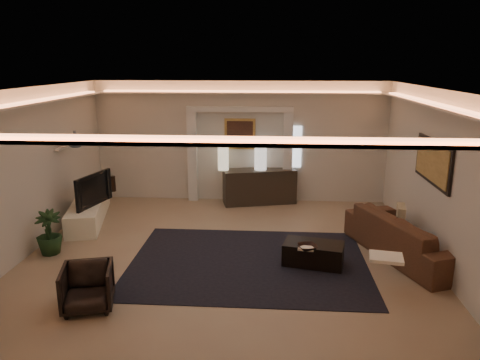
# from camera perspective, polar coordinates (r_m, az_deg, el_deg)

# --- Properties ---
(floor) EXTENTS (7.00, 7.00, 0.00)m
(floor) POSITION_cam_1_polar(r_m,az_deg,el_deg) (8.16, -1.72, -9.57)
(floor) COLOR #9D8A6A
(floor) RESTS_ON ground
(ceiling) EXTENTS (7.00, 7.00, 0.00)m
(ceiling) POSITION_cam_1_polar(r_m,az_deg,el_deg) (7.46, -1.89, 11.22)
(ceiling) COLOR white
(ceiling) RESTS_ON ground
(wall_back) EXTENTS (7.00, 0.00, 7.00)m
(wall_back) POSITION_cam_1_polar(r_m,az_deg,el_deg) (11.10, 0.01, 4.75)
(wall_back) COLOR beige
(wall_back) RESTS_ON ground
(wall_front) EXTENTS (7.00, 0.00, 7.00)m
(wall_front) POSITION_cam_1_polar(r_m,az_deg,el_deg) (4.40, -6.42, -10.80)
(wall_front) COLOR beige
(wall_front) RESTS_ON ground
(wall_left) EXTENTS (0.00, 7.00, 7.00)m
(wall_left) POSITION_cam_1_polar(r_m,az_deg,el_deg) (8.75, -25.26, 0.71)
(wall_left) COLOR beige
(wall_left) RESTS_ON ground
(wall_right) EXTENTS (0.00, 7.00, 7.00)m
(wall_right) POSITION_cam_1_polar(r_m,az_deg,el_deg) (8.12, 23.59, -0.09)
(wall_right) COLOR beige
(wall_right) RESTS_ON ground
(cove_soffit) EXTENTS (7.00, 7.00, 0.04)m
(cove_soffit) POSITION_cam_1_polar(r_m,az_deg,el_deg) (7.48, -1.87, 9.08)
(cove_soffit) COLOR silver
(cove_soffit) RESTS_ON ceiling
(daylight_slit) EXTENTS (0.25, 0.03, 1.00)m
(daylight_slit) POSITION_cam_1_polar(r_m,az_deg,el_deg) (11.08, 7.00, 4.11)
(daylight_slit) COLOR white
(daylight_slit) RESTS_ON wall_back
(area_rug) EXTENTS (4.00, 3.00, 0.01)m
(area_rug) POSITION_cam_1_polar(r_m,az_deg,el_deg) (7.94, 1.06, -10.20)
(area_rug) COLOR black
(area_rug) RESTS_ON ground
(pilaster_left) EXTENTS (0.22, 0.20, 2.20)m
(pilaster_left) POSITION_cam_1_polar(r_m,az_deg,el_deg) (11.20, -5.92, 2.95)
(pilaster_left) COLOR silver
(pilaster_left) RESTS_ON ground
(pilaster_right) EXTENTS (0.22, 0.20, 2.20)m
(pilaster_right) POSITION_cam_1_polar(r_m,az_deg,el_deg) (11.04, 5.94, 2.78)
(pilaster_right) COLOR silver
(pilaster_right) RESTS_ON ground
(alcove_header) EXTENTS (2.52, 0.20, 0.12)m
(alcove_header) POSITION_cam_1_polar(r_m,az_deg,el_deg) (10.89, -0.03, 8.82)
(alcove_header) COLOR silver
(alcove_header) RESTS_ON wall_back
(painting_frame) EXTENTS (0.74, 0.04, 0.74)m
(painting_frame) POSITION_cam_1_polar(r_m,az_deg,el_deg) (11.03, -0.01, 5.75)
(painting_frame) COLOR tan
(painting_frame) RESTS_ON wall_back
(painting_canvas) EXTENTS (0.62, 0.02, 0.62)m
(painting_canvas) POSITION_cam_1_polar(r_m,az_deg,el_deg) (11.01, -0.01, 5.73)
(painting_canvas) COLOR #4C2D1E
(painting_canvas) RESTS_ON wall_back
(art_panel_frame) EXTENTS (0.04, 1.64, 0.74)m
(art_panel_frame) POSITION_cam_1_polar(r_m,az_deg,el_deg) (8.33, 22.90, 2.09)
(art_panel_frame) COLOR black
(art_panel_frame) RESTS_ON wall_right
(art_panel_gold) EXTENTS (0.02, 1.50, 0.62)m
(art_panel_gold) POSITION_cam_1_polar(r_m,az_deg,el_deg) (8.33, 22.74, 2.10)
(art_panel_gold) COLOR tan
(art_panel_gold) RESTS_ON wall_right
(wall_sconce) EXTENTS (0.12, 0.12, 0.22)m
(wall_sconce) POSITION_cam_1_polar(r_m,az_deg,el_deg) (10.10, 19.03, 4.32)
(wall_sconce) COLOR black
(wall_sconce) RESTS_ON wall_right
(wall_niche) EXTENTS (0.10, 0.55, 0.04)m
(wall_niche) POSITION_cam_1_polar(r_m,az_deg,el_deg) (9.90, -21.22, 3.76)
(wall_niche) COLOR silver
(wall_niche) RESTS_ON wall_left
(console) EXTENTS (1.80, 0.94, 0.86)m
(console) POSITION_cam_1_polar(r_m,az_deg,el_deg) (11.06, 2.43, -0.87)
(console) COLOR black
(console) RESTS_ON ground
(lamp_left) EXTENTS (0.34, 0.34, 0.57)m
(lamp_left) POSITION_cam_1_polar(r_m,az_deg,el_deg) (10.86, -2.10, 2.60)
(lamp_left) COLOR beige
(lamp_left) RESTS_ON console
(lamp_right) EXTENTS (0.33, 0.33, 0.64)m
(lamp_right) POSITION_cam_1_polar(r_m,az_deg,el_deg) (10.90, 2.57, 2.63)
(lamp_right) COLOR silver
(lamp_right) RESTS_ON console
(media_ledge) EXTENTS (1.15, 2.50, 0.45)m
(media_ledge) POSITION_cam_1_polar(r_m,az_deg,el_deg) (10.42, -18.28, -3.57)
(media_ledge) COLOR white
(media_ledge) RESTS_ON ground
(tv) EXTENTS (1.15, 0.43, 0.66)m
(tv) POSITION_cam_1_polar(r_m,az_deg,el_deg) (9.93, -18.26, -1.11)
(tv) COLOR black
(tv) RESTS_ON media_ledge
(figurine) EXTENTS (0.14, 0.14, 0.35)m
(figurine) POSITION_cam_1_polar(r_m,az_deg,el_deg) (10.85, -15.56, -0.39)
(figurine) COLOR black
(figurine) RESTS_ON media_ledge
(ginger_jar) EXTENTS (0.33, 0.33, 0.33)m
(ginger_jar) POSITION_cam_1_polar(r_m,az_deg,el_deg) (9.73, -19.82, 4.82)
(ginger_jar) COLOR slate
(ginger_jar) RESTS_ON wall_niche
(plant) EXTENTS (0.57, 0.57, 0.79)m
(plant) POSITION_cam_1_polar(r_m,az_deg,el_deg) (8.83, -22.70, -6.06)
(plant) COLOR #183116
(plant) RESTS_ON ground
(sofa) EXTENTS (2.73, 1.85, 0.74)m
(sofa) POSITION_cam_1_polar(r_m,az_deg,el_deg) (8.57, 20.07, -6.61)
(sofa) COLOR #37221A
(sofa) RESTS_ON ground
(throw_blanket) EXTENTS (0.53, 0.46, 0.05)m
(throw_blanket) POSITION_cam_1_polar(r_m,az_deg,el_deg) (7.12, 17.73, -9.17)
(throw_blanket) COLOR silver
(throw_blanket) RESTS_ON sofa
(throw_pillow) EXTENTS (0.23, 0.47, 0.46)m
(throw_pillow) POSITION_cam_1_polar(r_m,az_deg,el_deg) (8.95, 19.33, -4.43)
(throw_pillow) COLOR tan
(throw_pillow) RESTS_ON sofa
(coffee_table) EXTENTS (1.07, 0.74, 0.37)m
(coffee_table) POSITION_cam_1_polar(r_m,az_deg,el_deg) (7.89, 9.12, -9.00)
(coffee_table) COLOR #2E261F
(coffee_table) RESTS_ON ground
(bowl) EXTENTS (0.39, 0.39, 0.08)m
(bowl) POSITION_cam_1_polar(r_m,az_deg,el_deg) (7.54, 8.37, -8.11)
(bowl) COLOR black
(bowl) RESTS_ON coffee_table
(magazine) EXTENTS (0.28, 0.23, 0.03)m
(magazine) POSITION_cam_1_polar(r_m,az_deg,el_deg) (7.55, 8.23, -8.27)
(magazine) COLOR beige
(magazine) RESTS_ON coffee_table
(armchair) EXTENTS (0.82, 0.83, 0.62)m
(armchair) POSITION_cam_1_polar(r_m,az_deg,el_deg) (6.81, -18.44, -12.56)
(armchair) COLOR #312517
(armchair) RESTS_ON ground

